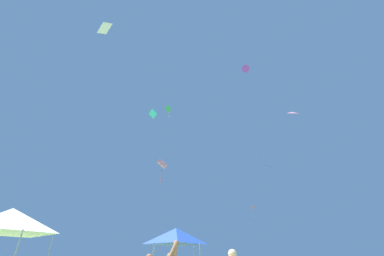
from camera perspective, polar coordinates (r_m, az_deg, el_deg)
name	(u,v)px	position (r m, az deg, el deg)	size (l,w,h in m)	color
canopy_tent_white	(9,220)	(15.18, -38.00, -17.24)	(3.55, 3.55, 3.80)	#9E9EA3
canopy_tent_blue	(176,236)	(19.35, -3.95, -24.73)	(3.48, 3.48, 3.73)	#9E9EA3
kite_white_diamond	(104,28)	(21.14, -20.65, 21.77)	(0.79, 0.79, 0.94)	white
kite_pink_delta	(293,113)	(25.89, 23.27, 3.45)	(1.24, 1.14, 0.76)	pink
kite_blue_diamond	(269,166)	(25.54, 18.17, -8.72)	(0.93, 0.89, 0.44)	blue
kite_cyan_diamond	(153,114)	(41.39, -9.47, 3.43)	(1.20, 1.52, 0.76)	#2DB7CC
kite_green_diamond	(169,110)	(27.25, -5.72, 4.48)	(0.66, 0.65, 1.53)	green
kite_purple_delta	(246,69)	(33.79, 12.90, 13.88)	(1.34, 1.30, 0.84)	purple
kite_pink_box	(162,164)	(34.95, -7.29, -8.77)	(1.41, 0.83, 3.17)	pink
kite_red_diamond	(252,207)	(36.14, 14.41, -18.19)	(0.79, 0.75, 1.59)	red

